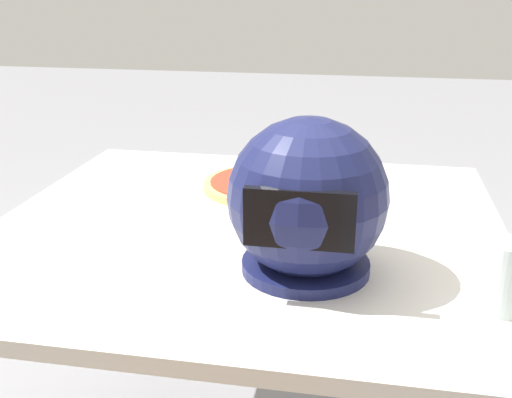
# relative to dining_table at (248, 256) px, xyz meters

# --- Properties ---
(dining_table) EXTENTS (1.08, 1.02, 0.72)m
(dining_table) POSITION_rel_dining_table_xyz_m (0.00, 0.00, 0.00)
(dining_table) COLOR beige
(dining_table) RESTS_ON ground
(pizza_plate) EXTENTS (0.34, 0.34, 0.01)m
(pizza_plate) POSITION_rel_dining_table_xyz_m (-0.00, -0.20, 0.08)
(pizza_plate) COLOR white
(pizza_plate) RESTS_ON dining_table
(pizza) EXTENTS (0.29, 0.29, 0.06)m
(pizza) POSITION_rel_dining_table_xyz_m (-0.00, -0.19, 0.10)
(pizza) COLOR tan
(pizza) RESTS_ON pizza_plate
(motorcycle_helmet) EXTENTS (0.28, 0.28, 0.28)m
(motorcycle_helmet) POSITION_rel_dining_table_xyz_m (-0.15, 0.20, 0.21)
(motorcycle_helmet) COLOR #191E4C
(motorcycle_helmet) RESTS_ON dining_table
(drinking_glass) EXTENTS (0.07, 0.07, 0.12)m
(drinking_glass) POSITION_rel_dining_table_xyz_m (-0.46, 0.28, 0.13)
(drinking_glass) COLOR silver
(drinking_glass) RESTS_ON dining_table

